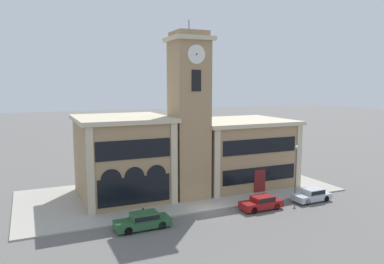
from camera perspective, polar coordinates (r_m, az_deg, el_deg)
The scene contains 10 objects.
ground_plane at distance 38.22m, azimuth 2.76°, elevation -12.00°, with size 300.00×300.00×0.00m, color #605E5B.
sidewalk_kerb at distance 44.79m, azimuth -1.69°, elevation -8.97°, with size 36.17×15.22×0.15m.
clock_tower at distance 40.93m, azimuth -0.45°, elevation 2.45°, with size 4.43×4.43×19.40m.
town_hall_left_wing at distance 42.29m, azimuth -10.57°, elevation -3.78°, with size 9.90×10.57×9.12m.
town_hall_right_wing at distance 48.00m, azimuth 7.01°, elevation -2.96°, with size 12.62×10.57×8.18m.
parked_car_near at distance 34.02m, azimuth -7.45°, elevation -13.20°, with size 4.94×1.99×1.42m.
parked_car_mid at distance 39.18m, azimuth 10.54°, elevation -10.50°, with size 4.46×1.83×1.39m.
parked_car_far at distance 43.11m, azimuth 17.83°, elevation -9.08°, with size 4.27×1.91×1.40m.
street_lamp at distance 43.59m, azimuth 15.57°, elevation -4.52°, with size 0.36×0.36×5.70m.
bollard at distance 35.93m, azimuth -7.45°, elevation -12.21°, with size 0.18×0.18×1.06m.
Camera 1 is at (-16.33, -32.15, 12.64)m, focal length 35.00 mm.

